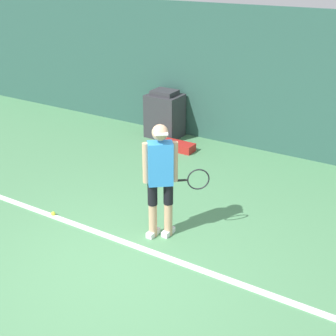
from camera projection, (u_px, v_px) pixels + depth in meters
ground_plane at (116, 267)px, 6.10m from camera, size 24.00×24.00×0.00m
back_wall at (262, 81)px, 9.27m from camera, size 24.00×0.10×2.85m
court_baseline at (138, 247)px, 6.50m from camera, size 21.60×0.10×0.01m
tennis_player at (161, 176)px, 6.41m from camera, size 0.75×0.63×1.69m
tennis_ball at (53, 214)px, 7.29m from camera, size 0.07×0.07×0.07m
covered_chair at (165, 115)px, 10.31m from camera, size 0.73×0.61×1.05m
equipment_bag at (176, 146)px, 9.76m from camera, size 0.80×0.31×0.16m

